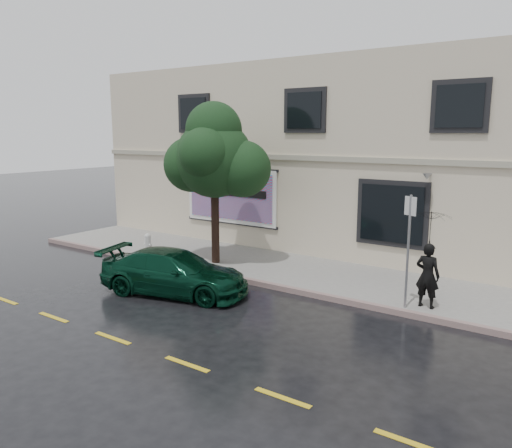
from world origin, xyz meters
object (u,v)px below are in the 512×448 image
Objects in this scene: fire_hydrant at (148,245)px; car at (174,272)px; pedestrian at (428,275)px; street_tree at (214,159)px.

car is at bearing -12.33° from fire_hydrant.
pedestrian is at bearing -82.73° from car.
fire_hydrant is at bearing 42.63° from car.
street_tree is at bearing 1.74° from pedestrian.
street_tree is at bearing 34.44° from fire_hydrant.
fire_hydrant is (-9.71, -0.24, -0.43)m from pedestrian.
pedestrian reaches higher than car.
fire_hydrant is (-2.59, -0.63, -3.06)m from street_tree.
car is at bearing -73.33° from street_tree.
car is 5.32× the size of fire_hydrant.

